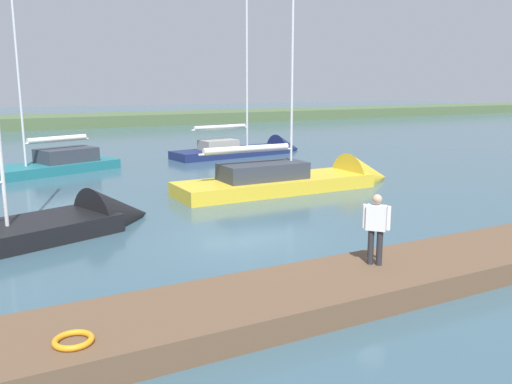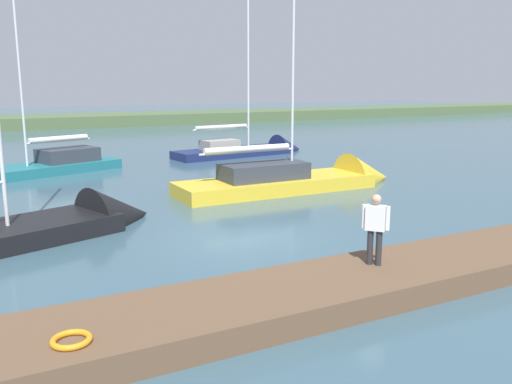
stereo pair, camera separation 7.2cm
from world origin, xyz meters
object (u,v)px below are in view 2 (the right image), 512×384
object	(u,v)px
sailboat_outer_mooring	(10,174)
sailboat_behind_pier	(23,234)
sailboat_far_left	(311,182)
person_on_dock	(375,225)
life_ring_buoy	(71,340)
sailboat_far_right	(253,151)

from	to	relation	value
sailboat_outer_mooring	sailboat_behind_pier	distance (m)	12.13
sailboat_far_left	person_on_dock	bearing A→B (deg)	-116.96
life_ring_buoy	sailboat_behind_pier	world-z (taller)	sailboat_behind_pier
sailboat_far_left	person_on_dock	distance (m)	12.08
sailboat_far_left	sailboat_behind_pier	size ratio (longest dim) A/B	0.88
sailboat_behind_pier	life_ring_buoy	bearing A→B (deg)	-108.42
sailboat_far_right	person_on_dock	distance (m)	23.78
sailboat_far_right	sailboat_behind_pier	xyz separation A→B (m)	(15.24, 14.53, 0.03)
sailboat_outer_mooring	sailboat_far_left	distance (m)	14.83
person_on_dock	sailboat_behind_pier	bearing A→B (deg)	90.95
sailboat_outer_mooring	sailboat_behind_pier	bearing A→B (deg)	68.19
sailboat_outer_mooring	sailboat_far_right	size ratio (longest dim) A/B	0.90
life_ring_buoy	sailboat_outer_mooring	world-z (taller)	sailboat_outer_mooring
sailboat_far_left	sailboat_far_right	distance (m)	11.85
life_ring_buoy	sailboat_far_left	xyz separation A→B (m)	(-12.16, -11.46, -0.34)
sailboat_outer_mooring	sailboat_far_right	distance (m)	15.00
person_on_dock	life_ring_buoy	bearing A→B (deg)	145.56
sailboat_behind_pier	person_on_dock	distance (m)	10.29
life_ring_buoy	sailboat_outer_mooring	bearing A→B (deg)	-91.15
sailboat_far_right	sailboat_behind_pier	size ratio (longest dim) A/B	0.95
sailboat_far_left	sailboat_far_right	size ratio (longest dim) A/B	0.93
sailboat_outer_mooring	person_on_dock	bearing A→B (deg)	88.00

